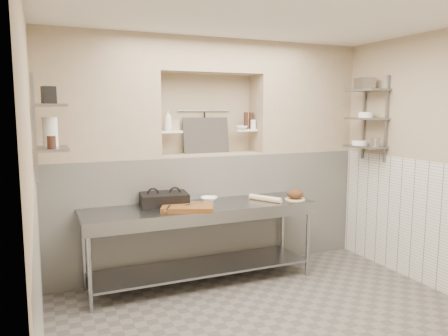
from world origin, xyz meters
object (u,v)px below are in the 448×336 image
cutting_board (188,207)px  mixing_bowl (209,199)px  jug_left (50,132)px  prep_table (201,228)px  rolling_pin (265,198)px  bread_loaf (295,194)px  bottle_soap (168,120)px  bowl_alcove (241,128)px  panini_press (164,199)px

cutting_board → mixing_bowl: (0.37, 0.32, -0.00)m
mixing_bowl → jug_left: (-1.70, -0.22, 0.83)m
prep_table → rolling_pin: bearing=-4.8°
bread_loaf → mixing_bowl: bearing=160.7°
mixing_bowl → bottle_soap: size_ratio=0.80×
prep_table → mixing_bowl: (0.17, 0.20, 0.28)m
mixing_bowl → bowl_alcove: (0.57, 0.33, 0.81)m
cutting_board → bread_loaf: bearing=-0.7°
panini_press → mixing_bowl: 0.55m
cutting_board → bottle_soap: size_ratio=2.19×
prep_table → jug_left: bearing=-179.4°
rolling_pin → bowl_alcove: bearing=92.9°
panini_press → mixing_bowl: (0.55, 0.03, -0.05)m
panini_press → bottle_soap: bottle_soap is taller
bread_loaf → bottle_soap: bearing=153.0°
prep_table → cutting_board: 0.36m
bottle_soap → bowl_alcove: 0.96m
panini_press → cutting_board: bearing=-50.8°
cutting_board → rolling_pin: bearing=3.4°
prep_table → cutting_board: bearing=-147.9°
panini_press → bowl_alcove: size_ratio=3.68×
rolling_pin → bowl_alcove: (-0.03, 0.59, 0.80)m
panini_press → jug_left: size_ratio=2.02×
cutting_board → jug_left: 1.57m
prep_table → panini_press: (-0.37, 0.17, 0.33)m
bottle_soap → jug_left: (-1.32, -0.56, -0.08)m
prep_table → bottle_soap: (-0.21, 0.55, 1.19)m
prep_table → bowl_alcove: bearing=35.4°
prep_table → mixing_bowl: size_ratio=13.23×
panini_press → rolling_pin: panini_press is taller
mixing_bowl → prep_table: bearing=-131.3°
bread_loaf → panini_press: bearing=168.6°
rolling_pin → jug_left: size_ratio=1.51×
cutting_board → panini_press: bearing=121.9°
prep_table → bread_loaf: bread_loaf is taller
bowl_alcove → jug_left: size_ratio=0.55×
rolling_pin → jug_left: jug_left is taller
mixing_bowl → bread_loaf: 1.02m
rolling_pin → bottle_soap: bearing=148.1°
mixing_bowl → bottle_soap: bottle_soap is taller
bottle_soap → rolling_pin: bearing=-31.9°
mixing_bowl → bread_loaf: bread_loaf is taller
panini_press → bread_loaf: 1.54m
rolling_pin → bread_loaf: 0.37m
cutting_board → bowl_alcove: size_ratio=3.56×
bottle_soap → jug_left: size_ratio=0.89×
mixing_bowl → bottle_soap: 1.05m
cutting_board → bread_loaf: bread_loaf is taller
prep_table → mixing_bowl: bearing=48.7°
bowl_alcove → mixing_bowl: bearing=-149.9°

